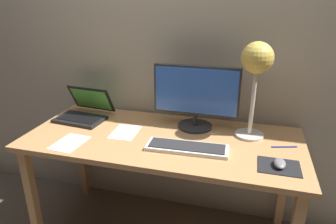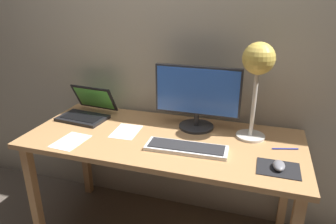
# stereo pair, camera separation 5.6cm
# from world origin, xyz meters

# --- Properties ---
(back_wall) EXTENTS (4.80, 0.06, 2.60)m
(back_wall) POSITION_xyz_m (0.00, 0.40, 1.30)
(back_wall) COLOR #B2A893
(back_wall) RESTS_ON ground
(desk) EXTENTS (1.60, 0.70, 0.74)m
(desk) POSITION_xyz_m (0.00, 0.00, 0.66)
(desk) COLOR tan
(desk) RESTS_ON ground
(monitor) EXTENTS (0.52, 0.21, 0.39)m
(monitor) POSITION_xyz_m (0.16, 0.19, 0.95)
(monitor) COLOR #28282B
(monitor) RESTS_ON desk
(keyboard_main) EXTENTS (0.45, 0.16, 0.03)m
(keyboard_main) POSITION_xyz_m (0.17, -0.11, 0.75)
(keyboard_main) COLOR silver
(keyboard_main) RESTS_ON desk
(laptop) EXTENTS (0.34, 0.32, 0.20)m
(laptop) POSITION_xyz_m (-0.59, 0.16, 0.80)
(laptop) COLOR black
(laptop) RESTS_ON desk
(desk_lamp) EXTENTS (0.17, 0.17, 0.55)m
(desk_lamp) POSITION_xyz_m (0.49, 0.15, 1.16)
(desk_lamp) COLOR beige
(desk_lamp) RESTS_ON desk
(mousepad) EXTENTS (0.20, 0.16, 0.00)m
(mousepad) POSITION_xyz_m (0.64, -0.17, 0.74)
(mousepad) COLOR black
(mousepad) RESTS_ON desk
(mouse) EXTENTS (0.06, 0.10, 0.03)m
(mouse) POSITION_xyz_m (0.64, -0.17, 0.76)
(mouse) COLOR slate
(mouse) RESTS_ON mousepad
(paper_sheet_near_mouse) EXTENTS (0.16, 0.22, 0.00)m
(paper_sheet_near_mouse) POSITION_xyz_m (-0.24, -0.00, 0.74)
(paper_sheet_near_mouse) COLOR white
(paper_sheet_near_mouse) RESTS_ON desk
(paper_sheet_by_keyboard) EXTENTS (0.16, 0.22, 0.00)m
(paper_sheet_by_keyboard) POSITION_xyz_m (-0.48, -0.21, 0.74)
(paper_sheet_by_keyboard) COLOR white
(paper_sheet_by_keyboard) RESTS_ON desk
(pen) EXTENTS (0.14, 0.05, 0.01)m
(pen) POSITION_xyz_m (0.68, 0.05, 0.74)
(pen) COLOR #2633A5
(pen) RESTS_ON desk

